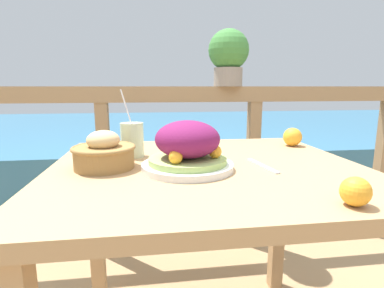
% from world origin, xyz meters
% --- Properties ---
extents(patio_table, '(1.00, 0.90, 0.78)m').
position_xyz_m(patio_table, '(0.00, 0.00, 0.67)').
color(patio_table, tan).
rests_on(patio_table, ground_plane).
extents(railing_fence, '(2.80, 0.08, 1.03)m').
position_xyz_m(railing_fence, '(0.00, 0.83, 0.74)').
color(railing_fence, '#937551').
rests_on(railing_fence, ground_plane).
extents(sea_backdrop, '(12.00, 4.00, 0.50)m').
position_xyz_m(sea_backdrop, '(0.00, 3.33, 0.25)').
color(sea_backdrop, teal).
rests_on(sea_backdrop, ground_plane).
extents(salad_plate, '(0.28, 0.28, 0.15)m').
position_xyz_m(salad_plate, '(-0.07, -0.05, 0.84)').
color(salad_plate, silver).
rests_on(salad_plate, patio_table).
extents(drink_glass, '(0.08, 0.08, 0.24)m').
position_xyz_m(drink_glass, '(-0.25, 0.15, 0.84)').
color(drink_glass, beige).
rests_on(drink_glass, patio_table).
extents(bread_basket, '(0.20, 0.20, 0.12)m').
position_xyz_m(bread_basket, '(-0.32, 0.00, 0.83)').
color(bread_basket, olive).
rests_on(bread_basket, patio_table).
extents(potted_plant, '(0.24, 0.24, 0.33)m').
position_xyz_m(potted_plant, '(0.28, 0.83, 1.21)').
color(potted_plant, gray).
rests_on(potted_plant, railing_fence).
extents(knife, '(0.04, 0.18, 0.00)m').
position_xyz_m(knife, '(0.17, -0.05, 0.78)').
color(knife, silver).
rests_on(knife, patio_table).
extents(orange_near_basket, '(0.08, 0.08, 0.08)m').
position_xyz_m(orange_near_basket, '(0.42, 0.26, 0.82)').
color(orange_near_basket, '#F9A328').
rests_on(orange_near_basket, patio_table).
extents(orange_near_glass, '(0.06, 0.06, 0.06)m').
position_xyz_m(orange_near_glass, '(0.25, -0.38, 0.81)').
color(orange_near_glass, '#F9A328').
rests_on(orange_near_glass, patio_table).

